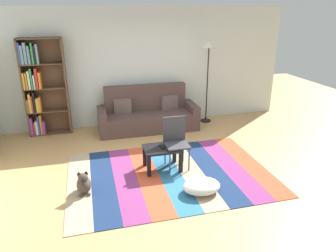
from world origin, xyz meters
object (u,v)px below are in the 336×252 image
object	(u,v)px
couch	(148,115)
bookshelf	(40,88)
pouf	(202,186)
tv_remote	(162,147)
coffee_table	(162,152)
folding_chair	(176,138)
dog	(84,184)
standing_lamp	(209,55)

from	to	relation	value
couch	bookshelf	size ratio (longest dim) A/B	1.08
pouf	tv_remote	size ratio (longest dim) A/B	3.88
coffee_table	folding_chair	world-z (taller)	folding_chair
tv_remote	folding_chair	distance (m)	0.29
pouf	tv_remote	distance (m)	1.02
pouf	dog	bearing A→B (deg)	165.51
coffee_table	pouf	world-z (taller)	coffee_table
coffee_table	couch	bearing A→B (deg)	85.89
dog	tv_remote	xyz separation A→B (m)	(1.33, 0.43, 0.27)
bookshelf	pouf	size ratio (longest dim) A/B	3.61
bookshelf	dog	xyz separation A→B (m)	(0.80, -2.72, -0.90)
folding_chair	dog	bearing A→B (deg)	-129.93
couch	coffee_table	size ratio (longest dim) A/B	3.58
coffee_table	tv_remote	size ratio (longest dim) A/B	4.21
coffee_table	standing_lamp	world-z (taller)	standing_lamp
coffee_table	dog	size ratio (longest dim) A/B	1.59
tv_remote	folding_chair	world-z (taller)	folding_chair
dog	tv_remote	bearing A→B (deg)	17.97
bookshelf	standing_lamp	bearing A→B (deg)	-2.04
dog	bookshelf	bearing A→B (deg)	106.47
dog	tv_remote	world-z (taller)	tv_remote
pouf	standing_lamp	distance (m)	3.61
bookshelf	pouf	xyz separation A→B (m)	(2.54, -3.17, -0.95)
pouf	standing_lamp	bearing A→B (deg)	67.66
couch	folding_chair	xyz separation A→B (m)	(0.12, -1.94, 0.20)
couch	coffee_table	distance (m)	2.02
folding_chair	coffee_table	bearing A→B (deg)	-131.07
couch	pouf	distance (m)	2.91
couch	tv_remote	distance (m)	2.02
pouf	tv_remote	world-z (taller)	tv_remote
standing_lamp	tv_remote	size ratio (longest dim) A/B	13.00
standing_lamp	tv_remote	xyz separation A→B (m)	(-1.66, -2.15, -1.20)
bookshelf	folding_chair	bearing A→B (deg)	-42.76
couch	bookshelf	distance (m)	2.41
couch	standing_lamp	xyz separation A→B (m)	(1.51, 0.15, 1.29)
bookshelf	folding_chair	size ratio (longest dim) A/B	2.33
bookshelf	standing_lamp	xyz separation A→B (m)	(3.79, -0.13, 0.57)
tv_remote	standing_lamp	bearing A→B (deg)	40.74
coffee_table	pouf	xyz separation A→B (m)	(0.40, -0.87, -0.22)
couch	bookshelf	world-z (taller)	bookshelf
dog	folding_chair	world-z (taller)	folding_chair
bookshelf	dog	world-z (taller)	bookshelf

